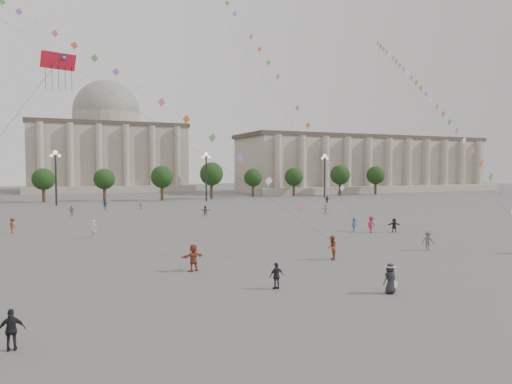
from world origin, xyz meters
name	(u,v)px	position (x,y,z in m)	size (l,w,h in m)	color
ground	(302,280)	(0.00, 0.00, 0.00)	(360.00, 360.00, 0.00)	#555250
hall_east	(366,164)	(75.00, 93.89, 8.43)	(84.00, 26.22, 17.20)	gray
hall_central	(108,146)	(0.00, 129.22, 14.23)	(48.30, 34.30, 35.50)	gray
tree_row	(130,176)	(0.00, 78.00, 5.39)	(137.12, 5.12, 8.00)	#37261B
lamp_post_mid_west	(56,167)	(-15.00, 70.00, 7.35)	(2.00, 0.90, 10.65)	#262628
lamp_post_mid_east	(206,168)	(15.00, 70.00, 7.35)	(2.00, 0.90, 10.65)	#262628
lamp_post_far_east	(325,168)	(45.00, 70.00, 7.35)	(2.00, 0.90, 10.65)	#262628
person_crowd_0	(105,205)	(-7.21, 57.10, 0.87)	(1.02, 0.43, 1.74)	navy
person_crowd_3	(394,225)	(20.21, 15.26, 0.81)	(1.49, 0.48, 1.61)	black
person_crowd_4	(141,205)	(-1.28, 56.07, 0.79)	(1.47, 0.47, 1.59)	#B6B5B1
person_crowd_6	(428,241)	(15.34, 5.05, 0.86)	(1.12, 0.64, 1.73)	#595A5E
person_crowd_7	(326,209)	(24.18, 36.02, 0.79)	(1.46, 0.46, 1.57)	#B8B7B3
person_crowd_8	(371,224)	(17.64, 15.99, 0.94)	(1.21, 0.70, 1.88)	maroon
person_crowd_9	(327,199)	(36.45, 55.19, 0.74)	(1.37, 0.44, 1.48)	black
person_crowd_12	(205,211)	(5.81, 40.46, 0.80)	(1.49, 0.47, 1.60)	slate
person_crowd_13	(94,229)	(-11.07, 24.42, 0.92)	(0.67, 0.44, 1.84)	silver
person_crowd_16	(72,211)	(-12.75, 47.91, 0.80)	(0.94, 0.39, 1.61)	slate
person_crowd_17	(13,225)	(-19.17, 31.67, 0.88)	(1.14, 0.66, 1.77)	maroon
tourist_1	(12,330)	(-16.02, -5.37, 0.84)	(0.98, 0.41, 1.67)	black
tourist_2	(193,258)	(-5.70, 5.34, 0.95)	(1.77, 0.56, 1.91)	#974029
tourist_4	(277,276)	(-2.40, -1.20, 0.80)	(0.93, 0.39, 1.59)	#222228
kite_flyer_0	(332,248)	(5.39, 4.90, 0.95)	(0.92, 0.72, 1.90)	brown
kite_flyer_1	(354,225)	(16.55, 17.63, 0.79)	(1.02, 0.59, 1.58)	#394D80
hat_person	(390,278)	(3.19, -4.67, 0.91)	(0.92, 0.66, 1.75)	black
dragon_kite	(57,73)	(-14.19, 7.68, 13.49)	(5.00, 4.24, 16.56)	red
kite_train_west	(20,19)	(-17.87, 31.37, 23.56)	(43.86, 49.30, 78.80)	#3F3F3F
kite_train_mid	(227,10)	(9.08, 39.44, 30.67)	(14.59, 40.64, 68.83)	#3F3F3F
kite_train_east	(419,89)	(32.81, 25.47, 18.46)	(20.97, 46.04, 60.34)	#3F3F3F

